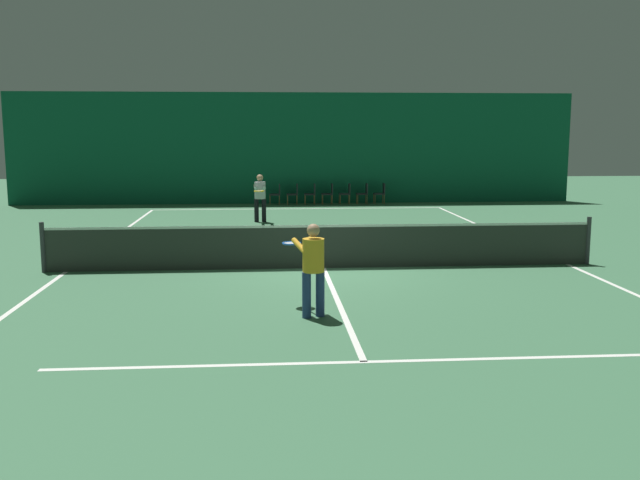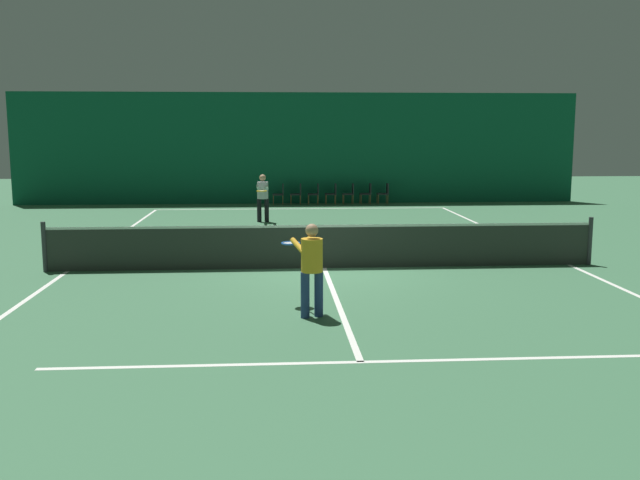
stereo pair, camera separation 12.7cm
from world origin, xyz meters
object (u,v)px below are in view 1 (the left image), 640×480
(courtside_chair_2, at_px, (312,192))
(courtside_chair_6, at_px, (381,192))
(courtside_chair_4, at_px, (346,192))
(courtside_chair_1, at_px, (294,193))
(tennis_net, at_px, (323,245))
(player_near, at_px, (312,263))
(courtside_chair_3, at_px, (329,192))
(courtside_chair_0, at_px, (277,193))
(player_far, at_px, (260,194))
(courtside_chair_5, at_px, (364,192))

(courtside_chair_2, distance_m, courtside_chair_6, 2.84)
(courtside_chair_4, height_order, courtside_chair_6, same)
(courtside_chair_1, height_order, courtside_chair_4, same)
(tennis_net, xyz_separation_m, player_near, (-0.52, -4.05, 0.37))
(tennis_net, distance_m, courtside_chair_6, 13.92)
(courtside_chair_3, xyz_separation_m, courtside_chair_4, (0.71, 0.00, 0.00))
(courtside_chair_0, height_order, courtside_chair_4, same)
(player_far, bearing_deg, player_near, 5.46)
(courtside_chair_4, bearing_deg, courtside_chair_3, -90.00)
(courtside_chair_3, bearing_deg, player_far, -26.67)
(player_near, xyz_separation_m, courtside_chair_1, (0.44, 17.54, -0.40))
(courtside_chair_3, bearing_deg, courtside_chair_0, -90.00)
(courtside_chair_6, bearing_deg, courtside_chair_4, -90.00)
(courtside_chair_3, distance_m, courtside_chair_4, 0.71)
(courtside_chair_0, bearing_deg, tennis_net, 3.35)
(courtside_chair_6, bearing_deg, courtside_chair_3, -90.00)
(courtside_chair_3, bearing_deg, courtside_chair_2, -90.00)
(player_far, relative_size, courtside_chair_2, 1.85)
(courtside_chair_2, relative_size, courtside_chair_4, 1.00)
(courtside_chair_1, height_order, courtside_chair_2, same)
(courtside_chair_1, height_order, courtside_chair_6, same)
(courtside_chair_2, distance_m, courtside_chair_4, 1.42)
(courtside_chair_4, relative_size, courtside_chair_5, 1.00)
(player_near, distance_m, courtside_chair_5, 17.84)
(tennis_net, relative_size, courtside_chair_3, 14.29)
(courtside_chair_6, bearing_deg, courtside_chair_0, -90.00)
(courtside_chair_3, bearing_deg, player_near, -6.04)
(player_near, xyz_separation_m, courtside_chair_4, (2.57, 17.54, -0.40))
(player_far, bearing_deg, courtside_chair_4, 148.92)
(courtside_chair_4, bearing_deg, courtside_chair_0, -90.00)
(tennis_net, height_order, courtside_chair_1, tennis_net)
(courtside_chair_2, height_order, courtside_chair_4, same)
(tennis_net, xyz_separation_m, courtside_chair_4, (2.05, 13.48, -0.03))
(courtside_chair_4, height_order, courtside_chair_5, same)
(courtside_chair_3, relative_size, courtside_chair_5, 1.00)
(courtside_chair_1, xyz_separation_m, courtside_chair_4, (2.13, 0.00, 0.00))
(courtside_chair_0, height_order, courtside_chair_2, same)
(player_far, height_order, courtside_chair_3, player_far)
(courtside_chair_4, bearing_deg, courtside_chair_6, 90.00)
(courtside_chair_1, xyz_separation_m, courtside_chair_2, (0.71, 0.00, 0.00))
(player_near, relative_size, player_far, 0.97)
(player_near, bearing_deg, player_far, -15.03)
(tennis_net, relative_size, player_near, 7.91)
(courtside_chair_5, bearing_deg, courtside_chair_6, 90.00)
(player_near, bearing_deg, courtside_chair_4, -27.62)
(player_far, relative_size, courtside_chair_5, 1.85)
(courtside_chair_1, bearing_deg, courtside_chair_6, 90.00)
(player_far, bearing_deg, courtside_chair_2, 160.73)
(tennis_net, height_order, player_far, player_far)
(courtside_chair_3, relative_size, courtside_chair_4, 1.00)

